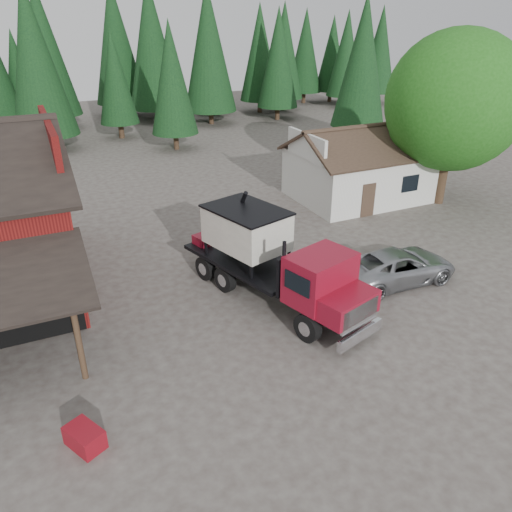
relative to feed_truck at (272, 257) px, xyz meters
name	(u,v)px	position (x,y,z in m)	size (l,w,h in m)	color
ground	(265,368)	(-2.25, -4.03, -1.94)	(120.00, 120.00, 0.00)	#483E38
farmhouse	(360,172)	(10.75, 8.97, -0.27)	(8.60, 6.42, 4.65)	silver
deciduous_tree	(455,106)	(14.76, 5.94, 3.97)	(8.00, 8.00, 10.20)	#382619
conifer_backdrop	(86,129)	(-2.25, 37.97, -1.94)	(76.00, 16.00, 16.00)	black
near_pine_b	(172,78)	(3.75, 25.97, 3.95)	(3.96, 3.96, 10.40)	#382619
near_pine_c	(362,62)	(19.75, 21.97, 4.96)	(4.84, 4.84, 12.40)	#382619
near_pine_d	(34,59)	(-6.25, 29.97, 5.46)	(5.28, 5.28, 13.40)	#382619
feed_truck	(272,257)	(0.00, 0.00, 0.00)	(4.95, 9.49, 4.14)	black
silver_car	(398,266)	(5.75, -1.03, -1.20)	(2.45, 5.31, 1.47)	#A2A5A9
equip_box	(85,438)	(-8.25, -4.91, -1.64)	(0.70, 1.10, 0.60)	maroon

